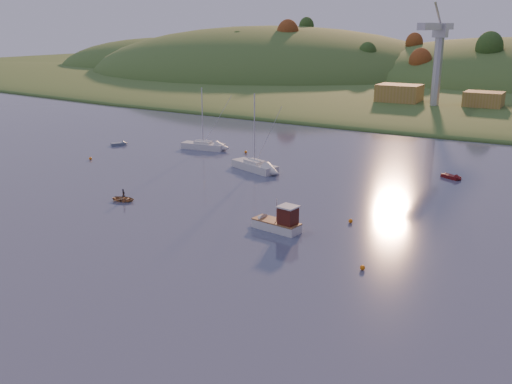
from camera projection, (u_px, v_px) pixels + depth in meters
The scene contains 21 objects.
ground at pixel (36, 311), 46.16m from camera, with size 500.00×500.00×0.00m, color #333854.
far_shore at pixel (495, 81), 236.15m from camera, with size 620.00×220.00×1.50m, color #385020.
shore_slope at pixel (462, 97), 182.46m from camera, with size 640.00×150.00×7.00m, color #385020.
hill_left_far at pixel (169, 69), 301.84m from camera, with size 120.00×100.00×32.00m, color #385020.
hill_left at pixel (270, 77), 255.29m from camera, with size 170.00×140.00×44.00m, color #385020.
hillside_trees at pixel (474, 91), 198.98m from camera, with size 280.00×50.00×32.00m, color #244518, non-canonical shape.
wharf at pixel (447, 111), 144.16m from camera, with size 42.00×16.00×2.40m, color slate.
shed_west at pixel (399, 94), 150.31m from camera, with size 11.00×8.00×4.80m, color olive.
shed_east at pixel (484, 100), 141.01m from camera, with size 9.00×7.00×4.00m, color olive.
dock_crane at pixel (438, 47), 138.14m from camera, with size 3.20×28.00×20.30m.
fishing_boat at pixel (273, 222), 64.30m from camera, with size 6.83×2.96×4.22m.
sailboat_near at pixel (203, 145), 105.98m from camera, with size 8.46×3.61×11.36m.
sailboat_far at pixel (255, 165), 90.60m from camera, with size 9.12×5.45×12.14m.
canoe at pixel (124, 199), 74.79m from camera, with size 2.18×3.05×0.63m, color #967753.
paddler at pixel (124, 196), 74.69m from camera, with size 0.50×0.33×1.38m, color black.
red_tender at pixel (454, 178), 85.36m from camera, with size 3.60×2.61×1.17m.
grey_dinghy at pixel (122, 144), 109.77m from camera, with size 2.77×3.35×1.20m.
buoy_0 at pixel (363, 268), 53.75m from camera, with size 0.50×0.50×0.50m, color orange.
buoy_1 at pixel (351, 221), 66.53m from camera, with size 0.50×0.50×0.50m, color orange.
buoy_2 at pixel (90, 159), 97.61m from camera, with size 0.50×0.50×0.50m, color orange.
buoy_3 at pixel (246, 152), 102.72m from camera, with size 0.50×0.50×0.50m, color orange.
Camera 1 is at (36.51, -26.71, 22.26)m, focal length 40.00 mm.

